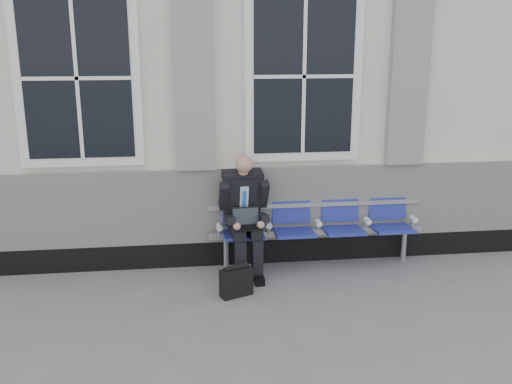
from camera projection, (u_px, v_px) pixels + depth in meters
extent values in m
plane|color=slate|center=(294.00, 317.00, 5.64)|extent=(70.00, 70.00, 0.00)
cube|color=silver|center=(251.00, 78.00, 8.45)|extent=(14.00, 4.00, 4.20)
cube|color=black|center=(271.00, 250.00, 7.01)|extent=(14.00, 0.10, 0.30)
cube|color=silver|center=(272.00, 203.00, 6.84)|extent=(14.00, 0.08, 0.90)
cube|color=gray|center=(193.00, 63.00, 6.29)|extent=(0.45, 0.14, 2.40)
cube|color=gray|center=(410.00, 62.00, 6.59)|extent=(0.45, 0.14, 2.40)
cube|color=white|center=(78.00, 78.00, 6.19)|extent=(1.35, 0.10, 1.95)
cube|color=black|center=(77.00, 78.00, 6.14)|extent=(1.15, 0.02, 1.75)
cube|color=white|center=(303.00, 76.00, 6.50)|extent=(1.35, 0.10, 1.95)
cube|color=black|center=(304.00, 76.00, 6.45)|extent=(1.15, 0.02, 1.75)
cube|color=#9EA0A3|center=(317.00, 232.00, 6.84)|extent=(2.60, 0.07, 0.07)
cube|color=#9EA0A3|center=(316.00, 204.00, 6.88)|extent=(2.60, 0.05, 0.05)
cylinder|color=#9EA0A3|center=(226.00, 254.00, 6.76)|extent=(0.06, 0.06, 0.39)
cylinder|color=#9EA0A3|center=(404.00, 245.00, 7.03)|extent=(0.06, 0.06, 0.39)
cube|color=navy|center=(243.00, 235.00, 6.65)|extent=(0.46, 0.42, 0.07)
cube|color=navy|center=(241.00, 208.00, 6.78)|extent=(0.46, 0.10, 0.40)
cube|color=navy|center=(294.00, 233.00, 6.72)|extent=(0.46, 0.42, 0.07)
cube|color=navy|center=(291.00, 207.00, 6.85)|extent=(0.46, 0.10, 0.40)
cube|color=navy|center=(343.00, 231.00, 6.79)|extent=(0.46, 0.42, 0.07)
cube|color=navy|center=(340.00, 205.00, 6.93)|extent=(0.46, 0.10, 0.40)
cube|color=navy|center=(392.00, 229.00, 6.87)|extent=(0.46, 0.42, 0.07)
cube|color=navy|center=(387.00, 203.00, 7.00)|extent=(0.46, 0.10, 0.40)
cylinder|color=white|center=(219.00, 227.00, 6.61)|extent=(0.07, 0.12, 0.07)
cylinder|color=white|center=(269.00, 225.00, 6.69)|extent=(0.07, 0.12, 0.07)
cylinder|color=white|center=(319.00, 223.00, 6.76)|extent=(0.07, 0.12, 0.07)
cylinder|color=white|center=(367.00, 221.00, 6.83)|extent=(0.07, 0.12, 0.07)
cylinder|color=white|center=(414.00, 219.00, 6.90)|extent=(0.07, 0.12, 0.07)
cube|color=black|center=(242.00, 280.00, 6.39)|extent=(0.12, 0.26, 0.09)
cube|color=black|center=(258.00, 279.00, 6.43)|extent=(0.12, 0.26, 0.09)
cube|color=black|center=(241.00, 261.00, 6.39)|extent=(0.12, 0.13, 0.47)
cube|color=black|center=(257.00, 260.00, 6.43)|extent=(0.12, 0.13, 0.47)
cube|color=black|center=(237.00, 231.00, 6.52)|extent=(0.17, 0.44, 0.13)
cube|color=black|center=(254.00, 230.00, 6.56)|extent=(0.17, 0.44, 0.13)
cube|color=black|center=(242.00, 199.00, 6.64)|extent=(0.43, 0.36, 0.61)
cube|color=#C2E1FF|center=(244.00, 200.00, 6.52)|extent=(0.10, 0.10, 0.34)
cube|color=#2768B6|center=(244.00, 202.00, 6.52)|extent=(0.05, 0.08, 0.29)
cube|color=black|center=(243.00, 176.00, 6.53)|extent=(0.48, 0.26, 0.14)
cylinder|color=tan|center=(243.00, 171.00, 6.47)|extent=(0.11, 0.11, 0.10)
sphere|color=tan|center=(244.00, 164.00, 6.39)|extent=(0.20, 0.20, 0.20)
cube|color=black|center=(224.00, 196.00, 6.48)|extent=(0.12, 0.28, 0.36)
cube|color=black|center=(263.00, 194.00, 6.57)|extent=(0.12, 0.28, 0.36)
cube|color=black|center=(230.00, 220.00, 6.38)|extent=(0.11, 0.30, 0.14)
cube|color=black|center=(263.00, 218.00, 6.46)|extent=(0.11, 0.30, 0.14)
sphere|color=tan|center=(237.00, 226.00, 6.28)|extent=(0.09, 0.09, 0.09)
sphere|color=tan|center=(261.00, 225.00, 6.33)|extent=(0.09, 0.09, 0.09)
cube|color=black|center=(248.00, 228.00, 6.39)|extent=(0.33, 0.24, 0.02)
cube|color=black|center=(246.00, 216.00, 6.47)|extent=(0.32, 0.11, 0.20)
cube|color=black|center=(246.00, 216.00, 6.46)|extent=(0.29, 0.09, 0.17)
cube|color=black|center=(236.00, 282.00, 6.07)|extent=(0.37, 0.26, 0.30)
cylinder|color=black|center=(236.00, 267.00, 6.02)|extent=(0.27, 0.15, 0.05)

